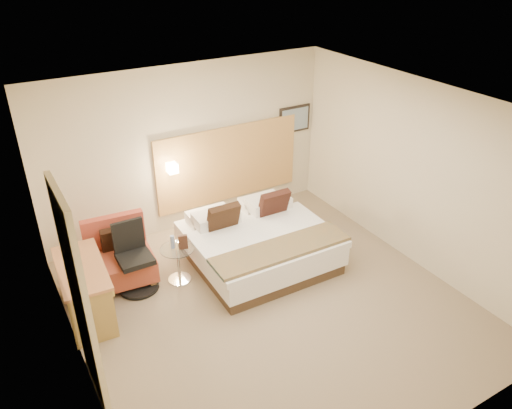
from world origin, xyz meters
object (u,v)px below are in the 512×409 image
desk (84,277)px  desk_chair (135,263)px  side_table (178,263)px  bed (258,243)px  lounge_chair (120,258)px

desk → desk_chair: (0.71, 0.25, -0.19)m
desk → desk_chair: desk_chair is taller
side_table → bed: bearing=-6.7°
desk_chair → desk: bearing=-160.7°
bed → desk_chair: 1.81m
desk → desk_chair: 0.77m
side_table → desk: size_ratio=0.49×
bed → desk_chair: size_ratio=2.05×
desk_chair → bed: bearing=-9.4°
lounge_chair → side_table: 0.82m
bed → desk: 2.50m
lounge_chair → bed: bearing=-17.0°
bed → desk_chair: bearing=170.6°
bed → side_table: (-1.21, 0.14, -0.02)m
bed → lounge_chair: bearing=163.0°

